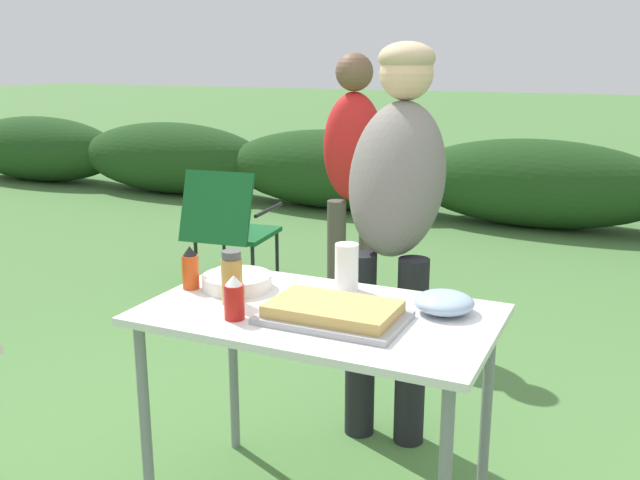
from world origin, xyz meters
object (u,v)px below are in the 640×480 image
Objects in this scene: food_tray at (333,312)px; standing_person_in_dark_puffer at (396,199)px; plate_stack at (237,282)px; paper_cup_stack at (345,267)px; hot_sauce_bottle at (190,268)px; folding_table at (319,334)px; standing_person_in_navy_coat at (353,166)px; spice_jar at (232,278)px; mixing_bowl at (444,302)px; camp_chair_green_behind_table at (229,225)px; ketchup_bottle at (234,298)px.

standing_person_in_dark_puffer is (-0.06, 0.76, 0.21)m from food_tray.
plate_stack is 1.47× the size of paper_cup_stack.
plate_stack is 1.59× the size of hot_sauce_bottle.
folding_table is 0.72× the size of standing_person_in_navy_coat.
food_tray is 0.58m from hot_sauce_bottle.
food_tray is 2.45× the size of spice_jar.
plate_stack is 0.71m from mixing_bowl.
folding_table is 0.77m from standing_person_in_dark_puffer.
standing_person_in_dark_puffer is 1.98m from camp_chair_green_behind_table.
mixing_bowl is at bearing 8.48° from hot_sauce_bottle.
hot_sauce_bottle is 1.69m from standing_person_in_navy_coat.
camp_chair_green_behind_table is (-0.92, 0.17, -0.46)m from standing_person_in_navy_coat.
folding_table is 7.31× the size of hot_sauce_bottle.
mixing_bowl is at bearing 22.44° from folding_table.
standing_person_in_dark_puffer is at bearing 68.80° from spice_jar.
standing_person_in_dark_puffer reaches higher than ketchup_bottle.
camp_chair_green_behind_table is (-1.57, 1.94, -0.30)m from food_tray.
ketchup_bottle is at bearing -140.27° from folding_table.
camp_chair_green_behind_table is at bearing 118.35° from hot_sauce_bottle.
paper_cup_stack is 1.08× the size of hot_sauce_bottle.
ketchup_bottle reaches higher than plate_stack.
mixing_bowl reaches higher than food_tray.
paper_cup_stack is 0.44m from ketchup_bottle.
food_tray reaches higher than folding_table.
folding_table is 2.41m from camp_chair_green_behind_table.
plate_stack is 0.38m from paper_cup_stack.
folding_table is 1.32× the size of camp_chair_green_behind_table.
ketchup_bottle is at bearing -108.75° from standing_person_in_dark_puffer.
spice_jar is 2.31m from camp_chair_green_behind_table.
standing_person_in_navy_coat is at bearing 97.95° from plate_stack.
food_tray is at bearing -18.95° from plate_stack.
mixing_bowl is 0.12× the size of standing_person_in_dark_puffer.
hot_sauce_bottle is at bearing 171.96° from food_tray.
hot_sauce_bottle is 0.18× the size of camp_chair_green_behind_table.
food_tray is 0.30m from paper_cup_stack.
food_tray is 3.11× the size of ketchup_bottle.
camp_chair_green_behind_table is at bearing 128.51° from folding_table.
folding_table is 5.86× the size of mixing_bowl.
paper_cup_stack is 0.11× the size of standing_person_in_navy_coat.
food_tray is at bearing -90.00° from standing_person_in_dark_puffer.
folding_table is 0.70× the size of standing_person_in_dark_puffer.
camp_chair_green_behind_table is (-1.29, 2.05, -0.34)m from ketchup_bottle.
paper_cup_stack reaches higher than plate_stack.
plate_stack is (-0.35, 0.09, 0.10)m from folding_table.
paper_cup_stack is at bearing 105.75° from food_tray.
paper_cup_stack is (-0.08, 0.29, 0.06)m from food_tray.
plate_stack is at bearing 119.42° from ketchup_bottle.
spice_jar reaches higher than hot_sauce_bottle.
spice_jar is at bearing -116.02° from standing_person_in_dark_puffer.
folding_table is at bearing -2.52° from hot_sauce_bottle.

